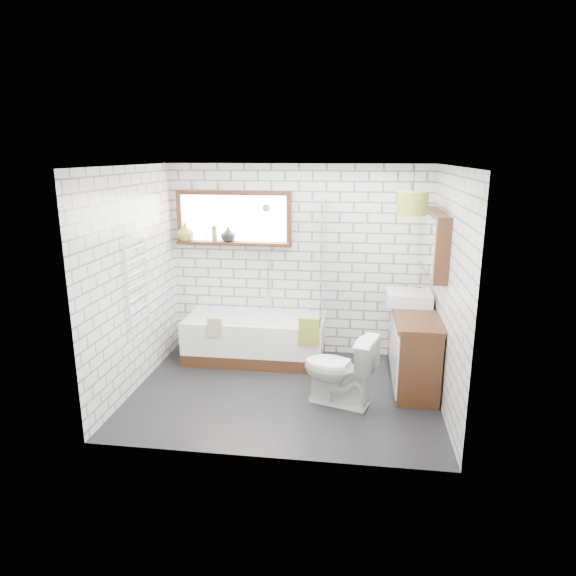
# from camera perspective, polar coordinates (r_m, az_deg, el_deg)

# --- Properties ---
(floor) EXTENTS (3.40, 2.60, 0.01)m
(floor) POSITION_cam_1_polar(r_m,az_deg,el_deg) (5.94, -0.40, -11.54)
(floor) COLOR black
(floor) RESTS_ON ground
(ceiling) EXTENTS (3.40, 2.60, 0.01)m
(ceiling) POSITION_cam_1_polar(r_m,az_deg,el_deg) (5.32, -0.45, 13.48)
(ceiling) COLOR white
(ceiling) RESTS_ON ground
(wall_back) EXTENTS (3.40, 0.01, 2.50)m
(wall_back) POSITION_cam_1_polar(r_m,az_deg,el_deg) (6.76, 1.16, 3.02)
(wall_back) COLOR white
(wall_back) RESTS_ON ground
(wall_front) EXTENTS (3.40, 0.01, 2.50)m
(wall_front) POSITION_cam_1_polar(r_m,az_deg,el_deg) (4.26, -2.95, -4.06)
(wall_front) COLOR white
(wall_front) RESTS_ON ground
(wall_left) EXTENTS (0.01, 2.60, 2.50)m
(wall_left) POSITION_cam_1_polar(r_m,az_deg,el_deg) (5.98, -16.83, 0.82)
(wall_left) COLOR white
(wall_left) RESTS_ON ground
(wall_right) EXTENTS (0.01, 2.60, 2.50)m
(wall_right) POSITION_cam_1_polar(r_m,az_deg,el_deg) (5.52, 17.36, -0.33)
(wall_right) COLOR white
(wall_right) RESTS_ON ground
(window) EXTENTS (1.52, 0.16, 0.68)m
(window) POSITION_cam_1_polar(r_m,az_deg,el_deg) (6.77, -6.08, 7.68)
(window) COLOR #321A0D
(window) RESTS_ON wall_back
(towel_radiator) EXTENTS (0.06, 0.52, 1.00)m
(towel_radiator) POSITION_cam_1_polar(r_m,az_deg,el_deg) (5.97, -16.40, 0.35)
(towel_radiator) COLOR white
(towel_radiator) RESTS_ON wall_left
(mirror_cabinet) EXTENTS (0.16, 1.20, 0.70)m
(mirror_cabinet) POSITION_cam_1_polar(r_m,az_deg,el_deg) (6.01, 15.95, 4.86)
(mirror_cabinet) COLOR #321A0D
(mirror_cabinet) RESTS_ON wall_right
(shower_riser) EXTENTS (0.02, 0.02, 1.30)m
(shower_riser) POSITION_cam_1_polar(r_m,az_deg,el_deg) (6.75, -2.26, 3.86)
(shower_riser) COLOR silver
(shower_riser) RESTS_ON wall_back
(bathtub) EXTENTS (1.77, 0.78, 0.57)m
(bathtub) POSITION_cam_1_polar(r_m,az_deg,el_deg) (6.73, -3.67, -5.61)
(bathtub) COLOR white
(bathtub) RESTS_ON floor
(shower_screen) EXTENTS (0.02, 0.72, 1.50)m
(shower_screen) POSITION_cam_1_polar(r_m,az_deg,el_deg) (6.32, 3.91, 2.86)
(shower_screen) COLOR white
(shower_screen) RESTS_ON bathtub
(towel_green) EXTENTS (0.24, 0.07, 0.33)m
(towel_green) POSITION_cam_1_polar(r_m,az_deg,el_deg) (6.17, 2.32, -4.87)
(towel_green) COLOR olive
(towel_green) RESTS_ON bathtub
(towel_beige) EXTENTS (0.18, 0.05, 0.24)m
(towel_beige) POSITION_cam_1_polar(r_m,az_deg,el_deg) (6.37, -8.12, -4.35)
(towel_beige) COLOR tan
(towel_beige) RESTS_ON bathtub
(vanity) EXTENTS (0.49, 1.51, 0.86)m
(vanity) POSITION_cam_1_polar(r_m,az_deg,el_deg) (6.24, 13.76, -6.26)
(vanity) COLOR #321A0D
(vanity) RESTS_ON floor
(basin) EXTENTS (0.53, 0.46, 0.15)m
(basin) POSITION_cam_1_polar(r_m,az_deg,el_deg) (6.34, 13.26, -1.07)
(basin) COLOR white
(basin) RESTS_ON vanity
(tap) EXTENTS (0.04, 0.04, 0.18)m
(tap) POSITION_cam_1_polar(r_m,az_deg,el_deg) (6.34, 14.73, -0.59)
(tap) COLOR silver
(tap) RESTS_ON vanity
(toilet) EXTENTS (0.66, 0.88, 0.79)m
(toilet) POSITION_cam_1_polar(r_m,az_deg,el_deg) (5.56, 5.68, -8.95)
(toilet) COLOR white
(toilet) RESTS_ON floor
(vase_olive) EXTENTS (0.27, 0.27, 0.24)m
(vase_olive) POSITION_cam_1_polar(r_m,az_deg,el_deg) (6.96, -11.33, 5.99)
(vase_olive) COLOR olive
(vase_olive) RESTS_ON window
(vase_dark) EXTENTS (0.20, 0.20, 0.20)m
(vase_dark) POSITION_cam_1_polar(r_m,az_deg,el_deg) (6.79, -6.68, 5.80)
(vase_dark) COLOR black
(vase_dark) RESTS_ON window
(bottle) EXTENTS (0.07, 0.07, 0.21)m
(bottle) POSITION_cam_1_polar(r_m,az_deg,el_deg) (6.84, -8.19, 5.85)
(bottle) COLOR olive
(bottle) RESTS_ON window
(pendant) EXTENTS (0.34, 0.34, 0.25)m
(pendant) POSITION_cam_1_polar(r_m,az_deg,el_deg) (5.79, 13.67, 9.15)
(pendant) COLOR olive
(pendant) RESTS_ON ceiling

